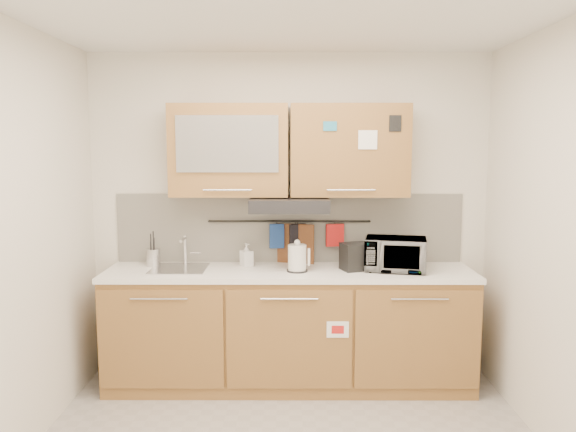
{
  "coord_description": "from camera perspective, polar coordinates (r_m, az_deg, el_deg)",
  "views": [
    {
      "loc": [
        0.0,
        -3.03,
        1.87
      ],
      "look_at": [
        -0.01,
        1.05,
        1.35
      ],
      "focal_mm": 35.0,
      "sensor_mm": 36.0,
      "label": 1
    }
  ],
  "objects": [
    {
      "name": "dark_pouch",
      "position": [
        4.53,
        0.99,
        -2.15
      ],
      "size": [
        0.14,
        0.09,
        0.21
      ],
      "primitive_type": "cube",
      "rotation": [
        0.0,
        0.0,
        0.43
      ],
      "color": "black",
      "rests_on": "utensil_rail"
    },
    {
      "name": "range_hood",
      "position": [
        4.31,
        0.13,
        1.2
      ],
      "size": [
        0.6,
        0.46,
        0.1
      ],
      "primitive_type": "cube",
      "color": "black",
      "rests_on": "upper_cabinets"
    },
    {
      "name": "toaster",
      "position": [
        4.34,
        7.29,
        -4.06
      ],
      "size": [
        0.31,
        0.24,
        0.21
      ],
      "rotation": [
        0.0,
        0.0,
        0.33
      ],
      "color": "black",
      "rests_on": "countertop"
    },
    {
      "name": "upper_cabinets",
      "position": [
        4.36,
        0.07,
        6.68
      ],
      "size": [
        1.82,
        0.37,
        0.7
      ],
      "color": "olive",
      "rests_on": "wall_back"
    },
    {
      "name": "sink",
      "position": [
        4.43,
        -10.97,
        -5.26
      ],
      "size": [
        0.42,
        0.4,
        0.26
      ],
      "color": "silver",
      "rests_on": "countertop"
    },
    {
      "name": "oven_mitt",
      "position": [
        4.53,
        -1.15,
        -2.05
      ],
      "size": [
        0.12,
        0.04,
        0.2
      ],
      "primitive_type": "cube",
      "rotation": [
        0.0,
        0.0,
        0.12
      ],
      "color": "navy",
      "rests_on": "utensil_rail"
    },
    {
      "name": "cutting_board",
      "position": [
        4.54,
        0.77,
        -3.17
      ],
      "size": [
        0.3,
        0.11,
        0.38
      ],
      "primitive_type": "cube",
      "rotation": [
        0.0,
        0.0,
        -0.29
      ],
      "color": "brown",
      "rests_on": "utensil_rail"
    },
    {
      "name": "kettle",
      "position": [
        4.25,
        0.96,
        -4.37
      ],
      "size": [
        0.18,
        0.16,
        0.25
      ],
      "rotation": [
        0.0,
        0.0,
        0.02
      ],
      "color": "silver",
      "rests_on": "countertop"
    },
    {
      "name": "utensil_rail",
      "position": [
        4.53,
        0.13,
        -0.55
      ],
      "size": [
        1.3,
        0.02,
        0.02
      ],
      "primitive_type": "cylinder",
      "rotation": [
        0.0,
        1.57,
        0.0
      ],
      "color": "black",
      "rests_on": "backsplash"
    },
    {
      "name": "backsplash",
      "position": [
        4.57,
        0.13,
        -1.23
      ],
      "size": [
        2.8,
        0.02,
        0.56
      ],
      "primitive_type": "cube",
      "color": "silver",
      "rests_on": "countertop"
    },
    {
      "name": "wall_back",
      "position": [
        4.57,
        0.13,
        0.04
      ],
      "size": [
        3.2,
        0.0,
        3.2
      ],
      "primitive_type": "plane",
      "rotation": [
        1.57,
        0.0,
        0.0
      ],
      "color": "silver",
      "rests_on": "ground"
    },
    {
      "name": "soap_bottle",
      "position": [
        4.45,
        -4.23,
        -3.94
      ],
      "size": [
        0.12,
        0.12,
        0.18
      ],
      "primitive_type": "imported",
      "rotation": [
        0.0,
        0.0,
        0.6
      ],
      "color": "#999999",
      "rests_on": "countertop"
    },
    {
      "name": "pot_holder",
      "position": [
        4.54,
        4.79,
        -1.95
      ],
      "size": [
        0.15,
        0.05,
        0.18
      ],
      "primitive_type": "cube",
      "rotation": [
        0.0,
        0.0,
        0.22
      ],
      "color": "red",
      "rests_on": "utensil_rail"
    },
    {
      "name": "countertop",
      "position": [
        4.33,
        0.13,
        -5.73
      ],
      "size": [
        2.82,
        0.62,
        0.04
      ],
      "primitive_type": "cube",
      "color": "white",
      "rests_on": "base_cabinet"
    },
    {
      "name": "utensil_crock",
      "position": [
        4.57,
        -13.53,
        -4.07
      ],
      "size": [
        0.14,
        0.14,
        0.28
      ],
      "rotation": [
        0.0,
        0.0,
        -0.4
      ],
      "color": "#B6B5BA",
      "rests_on": "countertop"
    },
    {
      "name": "microwave",
      "position": [
        4.36,
        10.85,
        -3.83
      ],
      "size": [
        0.51,
        0.39,
        0.25
      ],
      "primitive_type": "imported",
      "rotation": [
        0.0,
        0.0,
        -0.2
      ],
      "color": "#999999",
      "rests_on": "countertop"
    },
    {
      "name": "base_cabinet",
      "position": [
        4.47,
        0.13,
        -11.91
      ],
      "size": [
        2.8,
        0.64,
        0.88
      ],
      "color": "olive",
      "rests_on": "floor"
    },
    {
      "name": "ceiling",
      "position": [
        3.12,
        0.13,
        20.71
      ],
      "size": [
        3.2,
        3.2,
        0.0
      ],
      "primitive_type": "plane",
      "rotation": [
        3.14,
        0.0,
        0.0
      ],
      "color": "white",
      "rests_on": "wall_back"
    }
  ]
}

